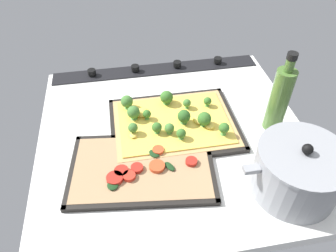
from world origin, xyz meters
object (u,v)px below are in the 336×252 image
(baking_tray_front, at_px, (174,125))
(veggie_pizza_back, at_px, (142,167))
(baking_tray_back, at_px, (142,169))
(broccoli_pizza, at_px, (172,120))
(cooking_pot, at_px, (298,171))
(oil_bottle, at_px, (280,99))

(baking_tray_front, bearing_deg, veggie_pizza_back, 53.31)
(baking_tray_back, bearing_deg, broccoli_pizza, -125.21)
(baking_tray_back, bearing_deg, veggie_pizza_back, 82.97)
(broccoli_pizza, distance_m, cooking_pot, 0.36)
(cooking_pot, xyz_separation_m, oil_bottle, (-0.04, -0.21, 0.04))
(baking_tray_back, distance_m, cooking_pot, 0.37)
(baking_tray_back, height_order, oil_bottle, oil_bottle)
(broccoli_pizza, relative_size, baking_tray_back, 0.87)
(baking_tray_front, bearing_deg, oil_bottle, 170.03)
(baking_tray_front, distance_m, broccoli_pizza, 0.02)
(baking_tray_front, height_order, veggie_pizza_back, veggie_pizza_back)
(broccoli_pizza, height_order, cooking_pot, cooking_pot)
(cooking_pot, bearing_deg, baking_tray_front, -48.01)
(baking_tray_back, bearing_deg, baking_tray_front, -126.93)
(veggie_pizza_back, distance_m, cooking_pot, 0.37)
(oil_bottle, bearing_deg, baking_tray_front, -9.97)
(baking_tray_back, distance_m, veggie_pizza_back, 0.01)
(cooking_pot, height_order, oil_bottle, oil_bottle)
(baking_tray_front, xyz_separation_m, cooking_pot, (-0.24, 0.26, 0.06))
(baking_tray_front, distance_m, baking_tray_back, 0.18)
(baking_tray_front, bearing_deg, broccoli_pizza, -36.27)
(cooking_pot, relative_size, oil_bottle, 1.13)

